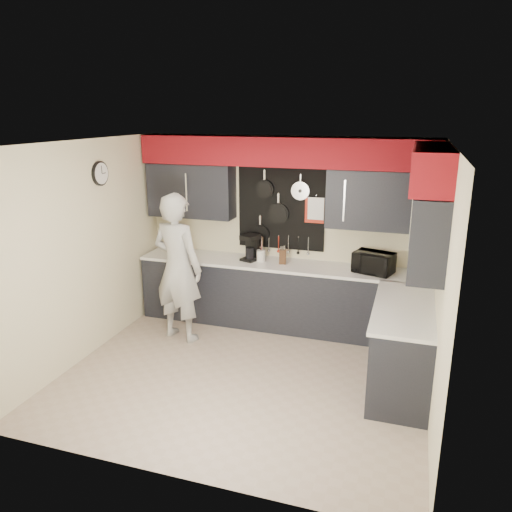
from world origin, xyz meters
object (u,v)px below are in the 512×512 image
(knife_block, at_px, (283,257))
(utensil_crock, at_px, (261,256))
(microwave, at_px, (373,263))
(person, at_px, (178,268))
(coffee_maker, at_px, (251,247))

(knife_block, distance_m, utensil_crock, 0.32)
(microwave, distance_m, person, 2.51)
(microwave, bearing_deg, coffee_maker, -165.65)
(microwave, bearing_deg, knife_block, -164.17)
(person, bearing_deg, knife_block, -135.46)
(knife_block, distance_m, coffee_maker, 0.48)
(microwave, distance_m, knife_block, 1.20)
(utensil_crock, height_order, coffee_maker, coffee_maker)
(utensil_crock, height_order, person, person)
(knife_block, xyz_separation_m, utensil_crock, (-0.32, 0.03, -0.02))
(knife_block, relative_size, utensil_crock, 1.26)
(knife_block, relative_size, person, 0.10)
(utensil_crock, xyz_separation_m, person, (-0.88, -0.79, -0.02))
(microwave, height_order, utensil_crock, microwave)
(knife_block, bearing_deg, utensil_crock, 165.40)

